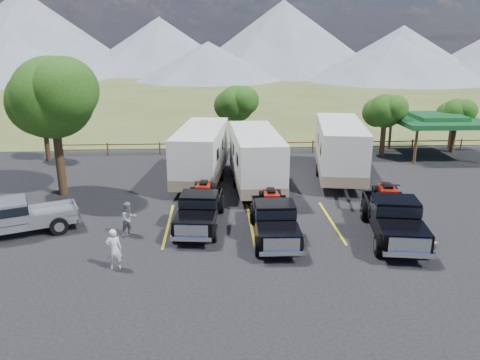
{
  "coord_description": "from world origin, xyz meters",
  "views": [
    {
      "loc": [
        -3.63,
        -17.16,
        8.72
      ],
      "look_at": [
        -2.41,
        6.16,
        1.6
      ],
      "focal_mm": 35.0,
      "sensor_mm": 36.0,
      "label": 1
    }
  ],
  "objects_px": {
    "rig_left": "(200,207)",
    "pickup_silver": "(15,217)",
    "person_a": "(114,249)",
    "trailer_right": "(340,150)",
    "tree_big_nw": "(52,98)",
    "trailer_left": "(201,154)",
    "rig_center": "(274,217)",
    "rig_right": "(393,215)",
    "person_b": "(129,219)",
    "trailer_center": "(256,159)",
    "pavilion": "(437,120)"
  },
  "relations": [
    {
      "from": "pavilion",
      "to": "person_a",
      "type": "bearing_deg",
      "value": -139.91
    },
    {
      "from": "pavilion",
      "to": "trailer_right",
      "type": "relative_size",
      "value": 0.6
    },
    {
      "from": "rig_right",
      "to": "trailer_left",
      "type": "height_order",
      "value": "trailer_left"
    },
    {
      "from": "tree_big_nw",
      "to": "person_a",
      "type": "xyz_separation_m",
      "value": [
        4.89,
        -9.41,
        -4.72
      ]
    },
    {
      "from": "rig_center",
      "to": "rig_left",
      "type": "bearing_deg",
      "value": 156.47
    },
    {
      "from": "rig_center",
      "to": "rig_right",
      "type": "bearing_deg",
      "value": -1.67
    },
    {
      "from": "tree_big_nw",
      "to": "rig_right",
      "type": "xyz_separation_m",
      "value": [
        16.87,
        -6.83,
        -4.55
      ]
    },
    {
      "from": "pickup_silver",
      "to": "person_b",
      "type": "bearing_deg",
      "value": 62.46
    },
    {
      "from": "tree_big_nw",
      "to": "trailer_left",
      "type": "distance_m",
      "value": 9.08
    },
    {
      "from": "rig_left",
      "to": "trailer_center",
      "type": "xyz_separation_m",
      "value": [
        3.16,
        5.67,
        0.89
      ]
    },
    {
      "from": "pavilion",
      "to": "person_b",
      "type": "height_order",
      "value": "pavilion"
    },
    {
      "from": "person_a",
      "to": "trailer_left",
      "type": "bearing_deg",
      "value": -115.18
    },
    {
      "from": "rig_center",
      "to": "trailer_center",
      "type": "relative_size",
      "value": 0.58
    },
    {
      "from": "trailer_center",
      "to": "person_b",
      "type": "distance_m",
      "value": 9.35
    },
    {
      "from": "rig_right",
      "to": "trailer_center",
      "type": "height_order",
      "value": "trailer_center"
    },
    {
      "from": "trailer_right",
      "to": "person_a",
      "type": "xyz_separation_m",
      "value": [
        -11.87,
        -11.83,
        -1.03
      ]
    },
    {
      "from": "rig_center",
      "to": "rig_right",
      "type": "height_order",
      "value": "rig_right"
    },
    {
      "from": "trailer_center",
      "to": "trailer_left",
      "type": "bearing_deg",
      "value": 153.57
    },
    {
      "from": "person_a",
      "to": "trailer_center",
      "type": "bearing_deg",
      "value": -132.47
    },
    {
      "from": "rig_center",
      "to": "pickup_silver",
      "type": "relative_size",
      "value": 0.97
    },
    {
      "from": "trailer_center",
      "to": "trailer_right",
      "type": "relative_size",
      "value": 0.95
    },
    {
      "from": "rig_center",
      "to": "person_a",
      "type": "distance_m",
      "value": 7.17
    },
    {
      "from": "tree_big_nw",
      "to": "rig_center",
      "type": "bearing_deg",
      "value": -29.88
    },
    {
      "from": "person_b",
      "to": "pavilion",
      "type": "bearing_deg",
      "value": -7.41
    },
    {
      "from": "rig_right",
      "to": "person_b",
      "type": "xyz_separation_m",
      "value": [
        -11.97,
        0.65,
        -0.19
      ]
    },
    {
      "from": "rig_center",
      "to": "person_b",
      "type": "distance_m",
      "value": 6.6
    },
    {
      "from": "rig_center",
      "to": "pickup_silver",
      "type": "bearing_deg",
      "value": 177.09
    },
    {
      "from": "rig_left",
      "to": "rig_center",
      "type": "height_order",
      "value": "rig_center"
    },
    {
      "from": "rig_left",
      "to": "pickup_silver",
      "type": "xyz_separation_m",
      "value": [
        -8.4,
        -0.76,
        -0.02
      ]
    },
    {
      "from": "pavilion",
      "to": "rig_right",
      "type": "bearing_deg",
      "value": -120.37
    },
    {
      "from": "tree_big_nw",
      "to": "person_a",
      "type": "bearing_deg",
      "value": -62.55
    },
    {
      "from": "trailer_right",
      "to": "trailer_center",
      "type": "bearing_deg",
      "value": -152.53
    },
    {
      "from": "rig_right",
      "to": "trailer_center",
      "type": "xyz_separation_m",
      "value": [
        -5.61,
        7.44,
        0.78
      ]
    },
    {
      "from": "tree_big_nw",
      "to": "trailer_left",
      "type": "xyz_separation_m",
      "value": [
        8.0,
        2.07,
        -3.77
      ]
    },
    {
      "from": "rig_center",
      "to": "trailer_left",
      "type": "distance_m",
      "value": 9.39
    },
    {
      "from": "pavilion",
      "to": "person_a",
      "type": "height_order",
      "value": "pavilion"
    },
    {
      "from": "rig_center",
      "to": "pavilion",
      "type": "bearing_deg",
      "value": 46.86
    },
    {
      "from": "pickup_silver",
      "to": "person_a",
      "type": "distance_m",
      "value": 6.31
    },
    {
      "from": "tree_big_nw",
      "to": "rig_center",
      "type": "xyz_separation_m",
      "value": [
        11.49,
        -6.6,
        -4.65
      ]
    },
    {
      "from": "rig_left",
      "to": "trailer_left",
      "type": "relative_size",
      "value": 0.58
    },
    {
      "from": "rig_right",
      "to": "person_b",
      "type": "bearing_deg",
      "value": -174.12
    },
    {
      "from": "pickup_silver",
      "to": "person_b",
      "type": "relative_size",
      "value": 3.62
    },
    {
      "from": "trailer_center",
      "to": "person_b",
      "type": "xyz_separation_m",
      "value": [
        -6.35,
        -6.79,
        -0.97
      ]
    },
    {
      "from": "person_a",
      "to": "trailer_right",
      "type": "bearing_deg",
      "value": -145.15
    },
    {
      "from": "tree_big_nw",
      "to": "person_a",
      "type": "height_order",
      "value": "tree_big_nw"
    },
    {
      "from": "rig_left",
      "to": "person_b",
      "type": "relative_size",
      "value": 3.55
    },
    {
      "from": "trailer_left",
      "to": "rig_center",
      "type": "bearing_deg",
      "value": -60.65
    },
    {
      "from": "tree_big_nw",
      "to": "pickup_silver",
      "type": "relative_size",
      "value": 1.34
    },
    {
      "from": "rig_right",
      "to": "trailer_right",
      "type": "distance_m",
      "value": 9.29
    },
    {
      "from": "trailer_left",
      "to": "person_b",
      "type": "height_order",
      "value": "trailer_left"
    }
  ]
}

